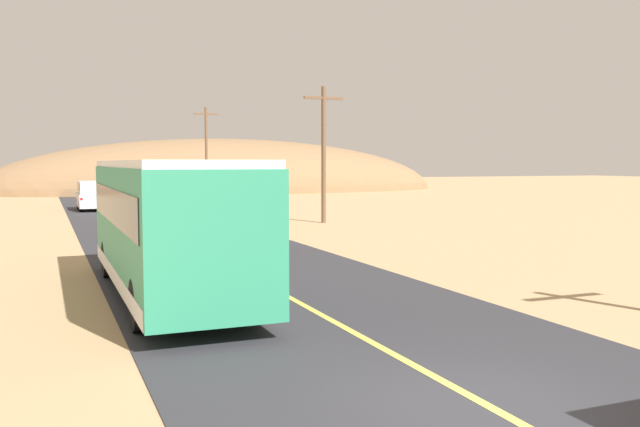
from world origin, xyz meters
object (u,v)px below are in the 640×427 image
object	(u,v)px
livestock_truck	(198,196)
power_pole_far	(206,149)
car_far	(93,194)
power_pole_mid	(324,150)
bus	(168,223)

from	to	relation	value
livestock_truck	power_pole_far	world-z (taller)	power_pole_far
car_far	power_pole_mid	distance (m)	18.09
bus	power_pole_mid	distance (m)	20.08
livestock_truck	bus	bearing A→B (deg)	-105.48
livestock_truck	power_pole_mid	distance (m)	9.34
livestock_truck	power_pole_mid	bearing A→B (deg)	32.28
power_pole_mid	power_pole_far	distance (m)	27.37
livestock_truck	power_pole_far	distance (m)	33.24
car_far	power_pole_mid	xyz separation A→B (m)	(10.65, -14.36, 2.77)
livestock_truck	bus	size ratio (longest dim) A/B	0.97
livestock_truck	power_pole_mid	world-z (taller)	power_pole_mid
power_pole_far	power_pole_mid	bearing A→B (deg)	-90.00
bus	power_pole_mid	size ratio (longest dim) A/B	1.40
power_pole_far	bus	bearing A→B (deg)	-103.99
bus	power_pole_mid	bearing A→B (deg)	56.66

